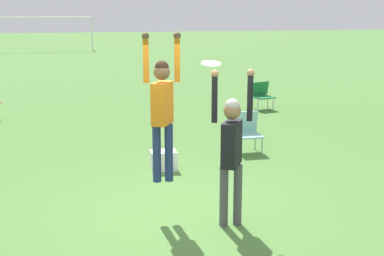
# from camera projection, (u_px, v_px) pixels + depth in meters

# --- Properties ---
(ground_plane) EXTENTS (120.00, 120.00, 0.00)m
(ground_plane) POSITION_uv_depth(u_px,v_px,m) (182.00, 214.00, 7.91)
(ground_plane) COLOR #4C7A38
(person_jumping) EXTENTS (0.54, 0.43, 2.11)m
(person_jumping) POSITION_uv_depth(u_px,v_px,m) (162.00, 104.00, 7.44)
(person_jumping) COLOR navy
(person_jumping) RESTS_ON ground_plane
(person_defending) EXTENTS (0.60, 0.49, 2.19)m
(person_defending) POSITION_uv_depth(u_px,v_px,m) (232.00, 144.00, 7.26)
(person_defending) COLOR #4C4C51
(person_defending) RESTS_ON ground_plane
(frisbee) EXTENTS (0.27, 0.27, 0.06)m
(frisbee) POSITION_uv_depth(u_px,v_px,m) (211.00, 64.00, 7.22)
(frisbee) COLOR white
(camping_chair_1) EXTENTS (0.53, 0.57, 0.85)m
(camping_chair_1) POSITION_uv_depth(u_px,v_px,m) (247.00, 130.00, 11.23)
(camping_chair_1) COLOR gray
(camping_chair_1) RESTS_ON ground_plane
(camping_chair_2) EXTENTS (0.69, 0.74, 0.81)m
(camping_chair_2) POSITION_uv_depth(u_px,v_px,m) (262.00, 94.00, 15.97)
(camping_chair_2) COLOR gray
(camping_chair_2) RESTS_ON ground_plane
(cooler_box) EXTENTS (0.49, 0.37, 0.36)m
(cooler_box) POSITION_uv_depth(u_px,v_px,m) (163.00, 160.00, 10.05)
(cooler_box) COLOR white
(cooler_box) RESTS_ON ground_plane
(soccer_goal) EXTENTS (7.10, 0.10, 2.35)m
(soccer_goal) POSITION_uv_depth(u_px,v_px,m) (40.00, 24.00, 37.09)
(soccer_goal) COLOR white
(soccer_goal) RESTS_ON ground_plane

